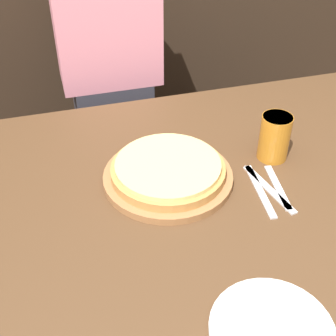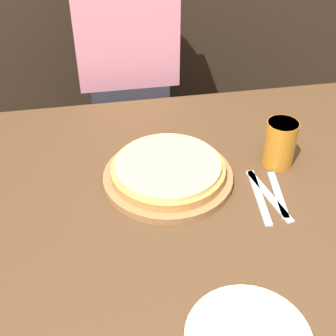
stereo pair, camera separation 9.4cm
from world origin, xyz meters
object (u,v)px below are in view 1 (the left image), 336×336
at_px(beer_glass, 275,136).
at_px(diner_person, 112,95).
at_px(dinner_plate, 272,332).
at_px(spoon, 278,187).
at_px(dinner_knife, 269,188).
at_px(pizza_on_board, 168,172).
at_px(fork, 260,190).

height_order(beer_glass, diner_person, diner_person).
height_order(dinner_plate, spoon, dinner_plate).
distance_m(dinner_knife, diner_person, 0.80).
relative_size(pizza_on_board, dinner_knife, 1.64).
distance_m(dinner_knife, spoon, 0.02).
height_order(pizza_on_board, beer_glass, beer_glass).
bearing_deg(fork, spoon, 0.00).
distance_m(beer_glass, dinner_plate, 0.57).
distance_m(fork, spoon, 0.05).
bearing_deg(fork, dinner_knife, 0.00).
bearing_deg(pizza_on_board, beer_glass, 3.87).
relative_size(beer_glass, fork, 0.63).
xyz_separation_m(fork, dinner_knife, (0.02, 0.00, 0.00)).
height_order(pizza_on_board, diner_person, diner_person).
height_order(beer_glass, dinner_plate, beer_glass).
relative_size(spoon, diner_person, 0.13).
relative_size(dinner_plate, fork, 1.13).
bearing_deg(beer_glass, diner_person, 118.78).
xyz_separation_m(beer_glass, dinner_plate, (-0.24, -0.51, -0.06)).
distance_m(dinner_plate, spoon, 0.43).
bearing_deg(fork, beer_glass, 53.46).
relative_size(dinner_plate, diner_person, 0.17).
height_order(dinner_plate, diner_person, diner_person).
distance_m(fork, dinner_knife, 0.02).
bearing_deg(dinner_knife, pizza_on_board, 156.03).
relative_size(pizza_on_board, spoon, 1.92).
distance_m(beer_glass, fork, 0.17).
xyz_separation_m(beer_glass, dinner_knife, (-0.07, -0.13, -0.07)).
distance_m(pizza_on_board, dinner_plate, 0.49).
xyz_separation_m(dinner_plate, dinner_knife, (0.18, 0.38, -0.01)).
bearing_deg(pizza_on_board, spoon, -21.92).
bearing_deg(beer_glass, pizza_on_board, -176.13).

